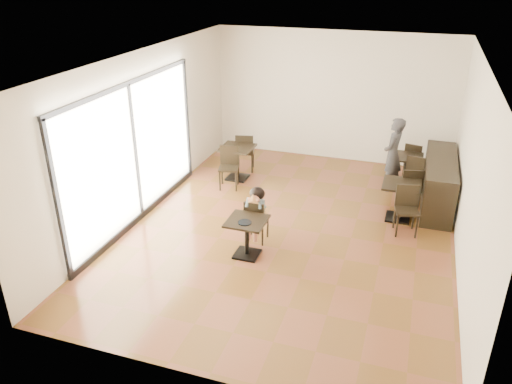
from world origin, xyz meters
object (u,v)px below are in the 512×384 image
at_px(cafe_table_mid, 400,201).
at_px(chair_back_b, 412,178).
at_px(cafe_table_back, 406,171).
at_px(chair_back_a, 414,160).
at_px(child_chair, 257,220).
at_px(chair_left_a, 245,152).
at_px(child, 257,215).
at_px(cafe_table_left, 237,163).
at_px(chair_mid_a, 410,188).
at_px(adult_patron, 393,155).
at_px(child_table, 247,238).
at_px(chair_mid_b, 407,211).
at_px(chair_left_b, 229,168).

bearing_deg(cafe_table_mid, chair_back_b, 81.68).
relative_size(cafe_table_back, chair_back_a, 0.83).
relative_size(child_chair, chair_left_a, 0.89).
bearing_deg(chair_back_b, child, -118.87).
xyz_separation_m(cafe_table_left, chair_mid_a, (3.89, -0.34, 0.07)).
distance_m(adult_patron, cafe_table_left, 3.51).
bearing_deg(child_table, cafe_table_left, 113.08).
height_order(child_table, chair_mid_a, chair_mid_a).
xyz_separation_m(chair_mid_a, chair_mid_b, (0.00, -1.10, 0.00)).
bearing_deg(cafe_table_back, chair_mid_a, -83.32).
bearing_deg(adult_patron, cafe_table_mid, 25.42).
relative_size(child_table, chair_back_b, 0.80).
bearing_deg(chair_back_a, chair_back_b, 103.59).
distance_m(cafe_table_left, chair_left_a, 0.56).
bearing_deg(chair_left_a, cafe_table_back, 170.02).
relative_size(cafe_table_left, chair_left_a, 0.83).
xyz_separation_m(child_table, adult_patron, (2.12, 3.62, 0.48)).
xyz_separation_m(cafe_table_mid, chair_mid_a, (0.16, 0.55, 0.08)).
relative_size(child_chair, chair_mid_a, 0.91).
height_order(cafe_table_back, chair_back_b, chair_back_b).
height_order(chair_mid_b, chair_left_b, chair_left_b).
relative_size(child_chair, chair_mid_b, 0.91).
bearing_deg(chair_left_b, cafe_table_left, 76.09).
xyz_separation_m(chair_mid_a, chair_left_b, (-3.89, -0.21, 0.01)).
bearing_deg(chair_left_a, child, 99.17).
bearing_deg(chair_back_a, chair_left_b, 39.62).
bearing_deg(chair_mid_b, cafe_table_left, 148.16).
bearing_deg(chair_mid_a, chair_back_a, -102.01).
relative_size(child_table, child, 0.66).
bearing_deg(adult_patron, chair_left_a, -77.11).
height_order(child_table, chair_back_b, chair_back_b).
bearing_deg(cafe_table_mid, child_chair, -145.22).
distance_m(cafe_table_mid, chair_left_a, 4.01).
bearing_deg(cafe_table_back, child, -125.84).
distance_m(cafe_table_mid, chair_left_b, 3.76).
bearing_deg(adult_patron, chair_back_b, 75.03).
distance_m(adult_patron, chair_back_b, 0.65).
xyz_separation_m(chair_mid_a, chair_back_b, (0.01, 0.59, -0.03)).
distance_m(child, chair_left_b, 2.41).
xyz_separation_m(cafe_table_mid, chair_left_a, (-3.74, 1.44, 0.09)).
bearing_deg(adult_patron, child, -21.05).
distance_m(chair_mid_a, chair_left_a, 3.99).
bearing_deg(adult_patron, child_chair, -21.05).
relative_size(cafe_table_mid, chair_left_a, 0.81).
xyz_separation_m(child_chair, chair_left_b, (-1.33, 2.01, 0.05)).
height_order(child_table, cafe_table_back, cafe_table_back).
xyz_separation_m(adult_patron, chair_back_b, (0.46, -0.25, -0.39)).
height_order(child_table, child, child).
bearing_deg(cafe_table_back, cafe_table_left, -167.87).
xyz_separation_m(chair_mid_b, chair_back_a, (0.01, 2.79, -0.03)).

